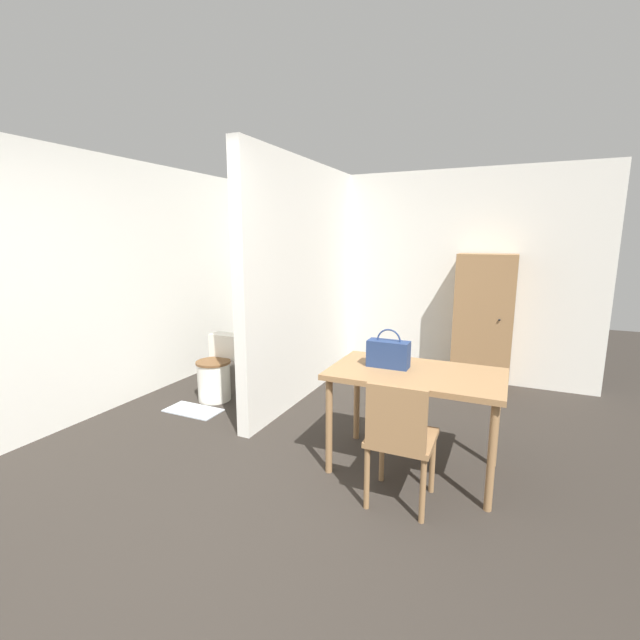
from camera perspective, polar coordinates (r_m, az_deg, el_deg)
ground_plane at (r=2.78m, az=-19.49°, el=-27.82°), size 16.00×16.00×0.00m
wall_back at (r=5.62m, az=8.06°, el=6.05°), size 5.09×0.12×2.50m
wall_left at (r=5.05m, az=-22.78°, el=4.79°), size 0.12×4.81×2.50m
partition_wall at (r=4.60m, az=-2.08°, el=5.12°), size 0.12×2.43×2.50m
dining_table at (r=3.21m, az=12.61°, el=-8.15°), size 1.22×0.72×0.76m
wooden_chair at (r=2.84m, az=10.58°, el=-15.10°), size 0.42×0.42×0.85m
toilet at (r=4.77m, az=-13.54°, el=-6.69°), size 0.36×0.51×0.67m
handbag at (r=3.22m, az=9.10°, el=-4.41°), size 0.31×0.13×0.29m
wooden_cabinet at (r=5.20m, az=20.93°, el=-0.29°), size 0.63×0.41×1.54m
bath_mat at (r=4.57m, az=-16.56°, el=-11.48°), size 0.56×0.29×0.01m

